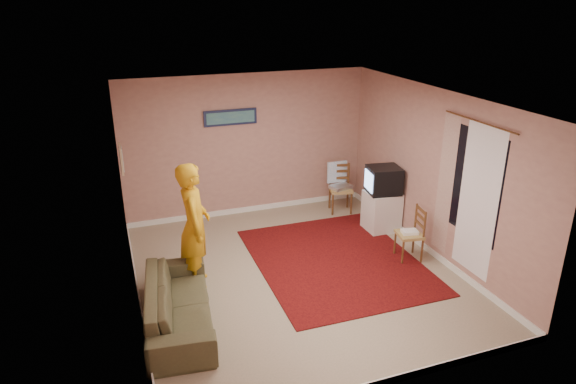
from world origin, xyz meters
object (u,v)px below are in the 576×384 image
object	(u,v)px
tv_cabinet	(381,211)
chair_a	(341,184)
chair_b	(410,228)
person	(194,226)
crt_tv	(383,180)
sofa	(179,303)

from	to	relation	value
tv_cabinet	chair_a	size ratio (longest dim) A/B	1.41
tv_cabinet	chair_b	bearing A→B (deg)	-96.92
person	tv_cabinet	bearing A→B (deg)	-69.47
crt_tv	person	distance (m)	3.41
chair_a	chair_b	xyz separation A→B (m)	(0.19, -2.06, -0.04)
tv_cabinet	sofa	bearing A→B (deg)	-157.26
tv_cabinet	crt_tv	distance (m)	0.58
tv_cabinet	sofa	xyz separation A→B (m)	(-3.75, -1.57, -0.06)
tv_cabinet	person	world-z (taller)	person
chair_a	chair_b	distance (m)	2.07
chair_a	sofa	world-z (taller)	chair_a
crt_tv	chair_b	world-z (taller)	crt_tv
crt_tv	person	bearing A→B (deg)	-159.52
tv_cabinet	chair_b	world-z (taller)	chair_b
chair_a	chair_b	world-z (taller)	chair_a
chair_a	chair_b	bearing A→B (deg)	-70.43
chair_b	sofa	size ratio (longest dim) A/B	0.23
chair_a	person	bearing A→B (deg)	-136.90
tv_cabinet	person	bearing A→B (deg)	-168.42
tv_cabinet	chair_a	world-z (taller)	chair_a
chair_a	crt_tv	bearing A→B (deg)	-57.81
person	chair_a	bearing A→B (deg)	-52.28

